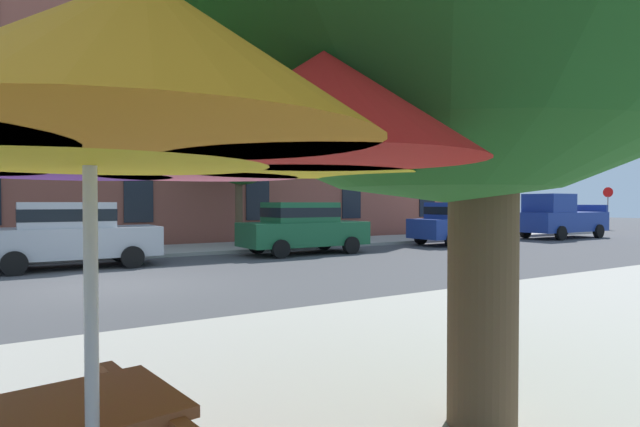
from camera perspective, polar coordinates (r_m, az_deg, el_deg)
The scene contains 10 objects.
ground_plane at distance 11.64m, azimuth -22.87°, elevation -7.59°, with size 120.00×120.00×0.00m, color #424244.
sidewalk_far at distance 18.34m, azimuth -26.15°, elevation -4.24°, with size 56.00×3.60×0.12m, color #9E998E.
apartment_building at distance 26.83m, azimuth -28.00°, elevation 11.03°, with size 40.44×12.08×12.80m.
sedan_silver at distance 15.16m, azimuth -26.37°, elevation -1.99°, with size 4.40×1.98×1.78m.
sedan_green at distance 17.38m, azimuth -1.96°, elevation -1.47°, with size 4.40×1.98×1.78m.
sedan_blue at distance 22.15m, azimuth 15.37°, elevation -0.93°, with size 4.40×1.98×1.78m.
pickup_blue at distance 27.79m, azimuth 25.44°, elevation -0.42°, with size 5.10×2.12×2.20m.
stop_sign at distance 39.30m, azimuth 29.77°, elevation 1.22°, with size 0.07×0.68×2.82m.
street_tree_middle at distance 19.76m, azimuth -9.16°, elevation 7.89°, with size 3.41×3.04×5.87m.
patio_umbrella at distance 2.42m, azimuth -24.62°, elevation 10.08°, with size 3.31×3.31×2.43m.
Camera 1 is at (-1.75, -11.38, 1.76)m, focal length 28.31 mm.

